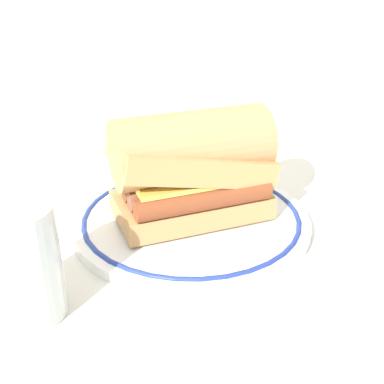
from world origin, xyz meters
The scene contains 4 objects.
ground_plane centered at (0.00, 0.00, 0.00)m, with size 1.50×1.50×0.00m, color silver.
plate centered at (0.02, 0.00, 0.01)m, with size 0.28×0.28×0.01m.
sausage_sandwich centered at (0.02, 0.00, 0.08)m, with size 0.18×0.11×0.12m.
drinking_glass centered at (-0.17, -0.11, 0.05)m, with size 0.07×0.07×0.11m.
Camera 1 is at (-0.12, -0.48, 0.29)m, focal length 45.22 mm.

